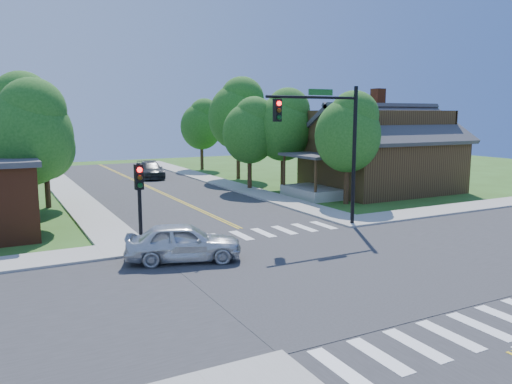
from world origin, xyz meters
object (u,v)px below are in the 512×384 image
signal_pole_nw (139,191)px  house_ne (381,147)px  car_dgrey (151,170)px  car_silver (183,243)px  signal_mast_ne (328,133)px

signal_pole_nw → house_ne: (20.71, 8.66, 0.67)m
signal_pole_nw → car_dgrey: signal_pole_nw is taller
house_ne → car_silver: house_ne is taller
signal_mast_ne → car_dgrey: (-2.17, 24.22, -4.12)m
signal_mast_ne → car_silver: bearing=-166.0°
signal_pole_nw → house_ne: size_ratio=0.29×
signal_mast_ne → car_dgrey: signal_mast_ne is taller
car_silver → car_dgrey: size_ratio=0.93×
signal_mast_ne → car_silver: signal_mast_ne is taller
car_dgrey → signal_mast_ne: bearing=-77.7°
house_ne → car_dgrey: size_ratio=2.48×
car_dgrey → car_silver: bearing=-96.1°
house_ne → car_dgrey: (-13.36, 15.57, -2.59)m
house_ne → car_silver: size_ratio=2.67×
signal_pole_nw → house_ne: 22.45m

